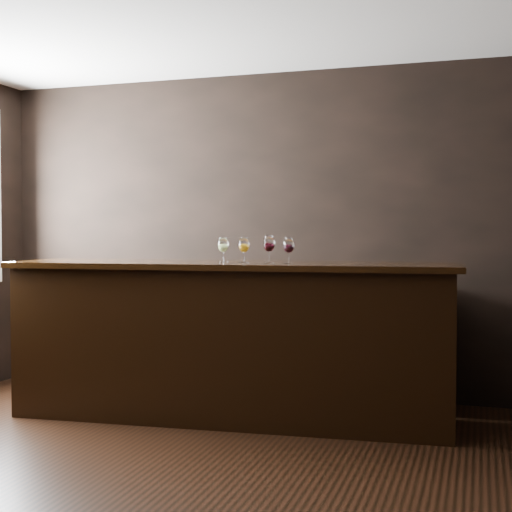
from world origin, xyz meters
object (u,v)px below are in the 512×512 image
(back_bar_shelf, at_px, (276,341))
(glass_red_b, at_px, (289,246))
(bar_counter, at_px, (230,344))
(glass_white, at_px, (223,245))
(glass_amber, at_px, (244,246))
(glass_red_a, at_px, (269,244))

(back_bar_shelf, xyz_separation_m, glass_red_b, (0.32, -0.78, 0.83))
(bar_counter, height_order, glass_white, glass_white)
(glass_amber, relative_size, glass_red_a, 0.93)
(bar_counter, distance_m, glass_amber, 0.75)
(glass_white, distance_m, glass_red_a, 0.37)
(glass_red_a, height_order, glass_red_b, glass_red_a)
(bar_counter, relative_size, glass_red_b, 17.22)
(back_bar_shelf, bearing_deg, glass_red_a, -78.02)
(back_bar_shelf, distance_m, glass_white, 1.11)
(bar_counter, distance_m, glass_red_a, 0.81)
(glass_white, relative_size, glass_amber, 0.99)
(back_bar_shelf, xyz_separation_m, glass_red_a, (0.15, -0.72, 0.84))
(bar_counter, xyz_separation_m, glass_amber, (0.11, -0.00, 0.74))
(glass_white, bearing_deg, back_bar_shelf, 73.61)
(back_bar_shelf, height_order, glass_white, glass_white)
(back_bar_shelf, bearing_deg, bar_counter, -101.28)
(glass_white, xyz_separation_m, glass_amber, (0.17, -0.02, 0.00))
(bar_counter, relative_size, back_bar_shelf, 1.21)
(bar_counter, xyz_separation_m, glass_red_a, (0.30, 0.02, 0.75))
(glass_amber, bearing_deg, glass_red_b, -5.52)
(back_bar_shelf, height_order, glass_red_a, glass_red_a)
(bar_counter, height_order, back_bar_shelf, bar_counter)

